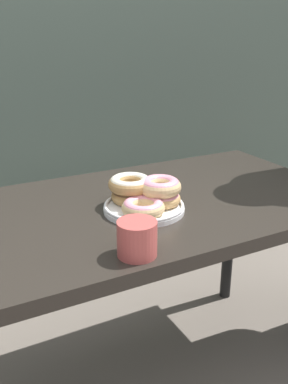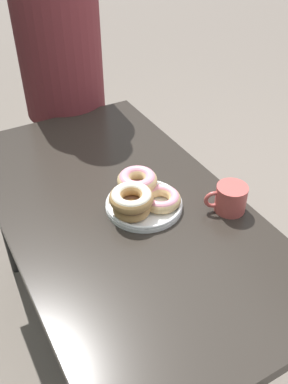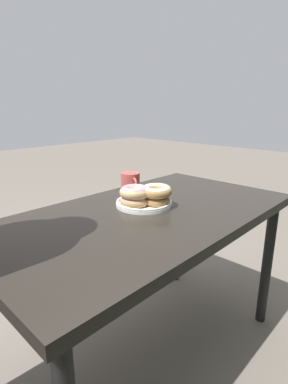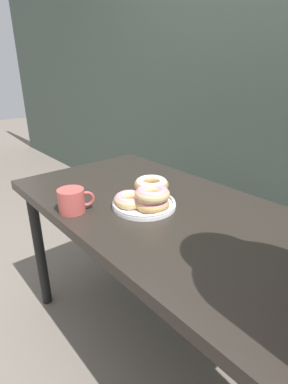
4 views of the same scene
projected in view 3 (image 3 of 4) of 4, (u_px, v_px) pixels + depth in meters
ground_plane at (121, 333)px, 1.53m from camera, size 14.00×14.00×0.00m
dining_table at (148, 228)px, 1.24m from camera, size 1.30×0.70×0.71m
donut_plate at (144, 196)px, 1.26m from camera, size 0.26×0.27×0.09m
coffee_mug at (131, 181)px, 1.51m from camera, size 0.10×0.13×0.09m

